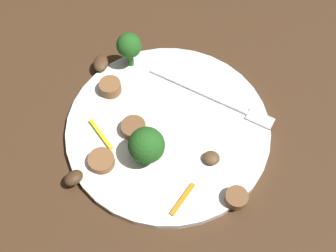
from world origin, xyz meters
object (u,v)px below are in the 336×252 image
at_px(sausage_slice_2, 110,87).
at_px(mushroom_0, 101,63).
at_px(fork, 219,101).
at_px(sausage_slice_3, 133,128).
at_px(plate, 168,128).
at_px(mushroom_1, 211,158).
at_px(broccoli_floret_1, 147,145).
at_px(mushroom_2, 74,178).
at_px(sausage_slice_0, 101,161).
at_px(pepper_strip_1, 183,199).
at_px(pepper_strip_0, 101,134).
at_px(broccoli_floret_0, 129,46).
at_px(sausage_slice_1, 236,198).

distance_m(sausage_slice_2, mushroom_0, 0.05).
distance_m(fork, sausage_slice_3, 0.12).
height_order(plate, fork, fork).
distance_m(fork, mushroom_1, 0.09).
height_order(broccoli_floret_1, mushroom_2, broccoli_floret_1).
height_order(sausage_slice_0, mushroom_0, same).
bearing_deg(pepper_strip_1, pepper_strip_0, 145.58).
relative_size(sausage_slice_0, sausage_slice_3, 1.02).
distance_m(sausage_slice_2, pepper_strip_0, 0.07).
relative_size(plate, fork, 1.54).
bearing_deg(mushroom_0, broccoli_floret_0, 9.43).
height_order(sausage_slice_1, sausage_slice_2, sausage_slice_2).
xyz_separation_m(fork, sausage_slice_3, (-0.11, -0.06, 0.00)).
xyz_separation_m(sausage_slice_3, mushroom_1, (0.10, -0.03, -0.00)).
relative_size(mushroom_1, pepper_strip_0, 0.41).
relative_size(broccoli_floret_0, pepper_strip_0, 1.10).
distance_m(plate, mushroom_2, 0.13).
bearing_deg(broccoli_floret_1, mushroom_0, 121.18).
height_order(sausage_slice_0, mushroom_2, mushroom_2).
distance_m(fork, sausage_slice_1, 0.14).
height_order(plate, mushroom_1, mushroom_1).
height_order(broccoli_floret_0, sausage_slice_3, broccoli_floret_0).
bearing_deg(plate, sausage_slice_0, -141.30).
bearing_deg(mushroom_0, sausage_slice_0, -79.36).
relative_size(sausage_slice_3, mushroom_0, 1.07).
bearing_deg(sausage_slice_1, sausage_slice_3, 148.40).
bearing_deg(sausage_slice_0, sausage_slice_1, -11.01).
xyz_separation_m(fork, mushroom_1, (-0.01, -0.09, 0.00)).
bearing_deg(broccoli_floret_0, pepper_strip_1, -65.42).
distance_m(fork, mushroom_2, 0.21).
bearing_deg(sausage_slice_0, pepper_strip_0, 102.29).
bearing_deg(broccoli_floret_0, mushroom_0, -170.57).
relative_size(broccoli_floret_0, mushroom_0, 1.90).
distance_m(sausage_slice_0, mushroom_2, 0.04).
relative_size(sausage_slice_0, sausage_slice_2, 1.11).
relative_size(broccoli_floret_0, sausage_slice_2, 1.92).
bearing_deg(pepper_strip_1, broccoli_floret_1, 133.08).
bearing_deg(sausage_slice_3, fork, 27.64).
distance_m(mushroom_0, pepper_strip_0, 0.11).
height_order(broccoli_floret_1, sausage_slice_1, broccoli_floret_1).
distance_m(broccoli_floret_1, sausage_slice_2, 0.11).
bearing_deg(mushroom_2, fork, 37.90).
height_order(fork, broccoli_floret_1, broccoli_floret_1).
bearing_deg(fork, mushroom_2, -118.67).
xyz_separation_m(broccoli_floret_1, pepper_strip_1, (0.05, -0.05, -0.03)).
bearing_deg(sausage_slice_1, sausage_slice_2, 140.69).
distance_m(sausage_slice_1, mushroom_2, 0.19).
distance_m(sausage_slice_1, pepper_strip_0, 0.18).
relative_size(sausage_slice_1, pepper_strip_0, 0.53).
bearing_deg(sausage_slice_1, broccoli_floret_1, 157.55).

